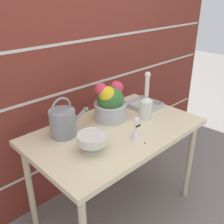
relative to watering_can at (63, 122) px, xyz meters
The scene contains 10 objects.
ground_plane 0.91m from the watering_can, 30.74° to the right, with size 12.00×12.00×0.00m, color gray.
brick_wall 0.51m from the watering_can, 45.32° to the left, with size 3.60×0.08×2.20m.
patio_table 0.40m from the watering_can, 30.74° to the right, with size 1.22×0.74×0.74m.
watering_can is the anchor object (origin of this frame).
crystal_pedestal_bowl 0.28m from the watering_can, 86.00° to the right, with size 0.19×0.19×0.11m.
flower_planter 0.39m from the watering_can, ahead, with size 0.25×0.25×0.29m.
glass_decanter 0.63m from the watering_can, 19.87° to the right, with size 0.10×0.10×0.36m.
figurine_vase 0.48m from the watering_can, 50.44° to the right, with size 0.07×0.07×0.16m.
wire_tray 0.75m from the watering_can, ahead, with size 0.23×0.24×0.04m.
fallen_petal 0.55m from the watering_can, 55.34° to the right, with size 0.01×0.01×0.01m.
Camera 1 is at (-1.14, -1.14, 1.63)m, focal length 42.00 mm.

